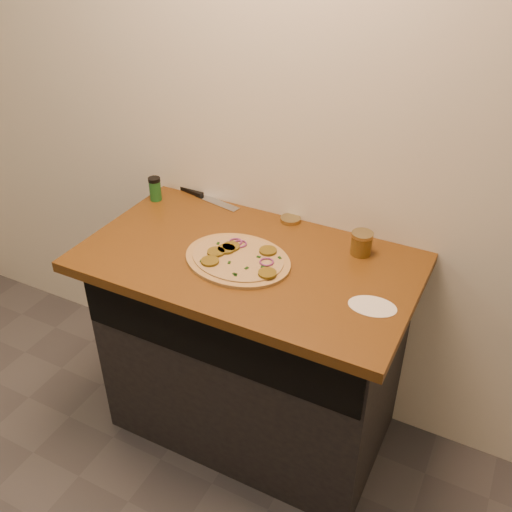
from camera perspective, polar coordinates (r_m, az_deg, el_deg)
The scene contains 8 objects.
cabinet at distance 2.35m, azimuth -0.33°, elevation -9.33°, with size 1.10×0.60×0.86m, color black.
countertop at distance 2.05m, azimuth -0.76°, elevation -0.52°, with size 1.20×0.70×0.04m, color brown.
pizza at distance 2.01m, azimuth -1.84°, elevation -0.26°, with size 0.44×0.44×0.03m.
chefs_knife at distance 2.44m, azimuth -5.26°, elevation 5.94°, with size 0.31×0.09×0.02m.
mason_jar_lid at distance 2.25m, azimuth 3.47°, elevation 3.67°, with size 0.08×0.08×0.02m, color tan.
salsa_jar at distance 2.06m, azimuth 10.51°, elevation 1.27°, with size 0.08×0.08×0.09m.
spice_shaker at distance 2.43m, azimuth -10.06°, elevation 6.63°, with size 0.05×0.05×0.10m.
flour_spill at distance 1.84m, azimuth 11.56°, elevation -4.95°, with size 0.15×0.15×0.00m, color white.
Camera 1 is at (0.80, -0.08, 2.02)m, focal length 40.00 mm.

